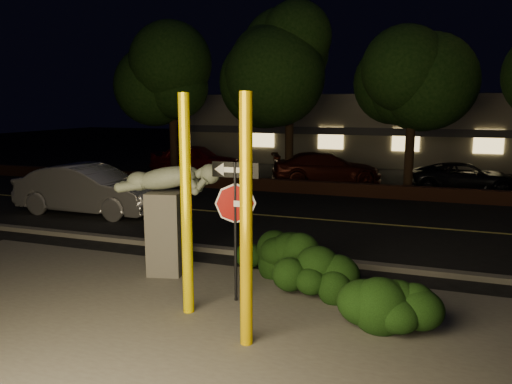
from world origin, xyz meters
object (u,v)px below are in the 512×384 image
silver_sedan (89,189)px  parked_car_dark (466,177)px  yellow_pole_right (246,223)px  sculpture (167,207)px  parked_car_red (195,159)px  parked_car_darkred (326,168)px  yellow_pole_left (186,207)px  signpost (235,204)px

silver_sedan → parked_car_dark: 14.32m
yellow_pole_right → sculpture: (-2.60, 2.36, -0.40)m
sculpture → parked_car_red: (-6.09, 13.60, -0.67)m
parked_car_darkred → parked_car_dark: parked_car_darkred is taller
sculpture → silver_sedan: (-5.23, 4.27, -0.64)m
yellow_pole_right → parked_car_darkred: 15.25m
yellow_pole_right → parked_car_dark: yellow_pole_right is taller
yellow_pole_left → sculpture: yellow_pole_left is taller
signpost → sculpture: size_ratio=1.08×
yellow_pole_left → parked_car_dark: (5.09, 14.28, -1.26)m
silver_sedan → parked_car_red: bearing=4.7°
yellow_pole_left → yellow_pole_right: size_ratio=1.00×
yellow_pole_left → signpost: bearing=51.0°
signpost → parked_car_red: size_ratio=0.57×
signpost → silver_sedan: size_ratio=0.52×
silver_sedan → parked_car_dark: silver_sedan is taller
yellow_pole_right → sculpture: 3.53m
yellow_pole_right → parked_car_red: (-8.69, 15.96, -1.07)m
yellow_pole_right → parked_car_red: bearing=118.6°
signpost → sculpture: bearing=153.9°
yellow_pole_right → silver_sedan: bearing=139.8°
signpost → sculpture: 2.10m
yellow_pole_right → sculpture: size_ratio=1.58×
parked_car_red → parked_car_dark: parked_car_red is taller
parked_car_red → parked_car_darkred: parked_car_red is taller
silver_sedan → parked_car_red: size_ratio=1.08×
sculpture → parked_car_red: bearing=101.6°
signpost → parked_car_darkred: 13.73m
yellow_pole_left → parked_car_red: size_ratio=0.83×
yellow_pole_right → parked_car_dark: size_ratio=0.88×
silver_sedan → parked_car_darkred: 10.33m
sculpture → yellow_pole_left: bearing=-64.2°
parked_car_red → parked_car_darkred: (6.78, -0.87, -0.06)m
yellow_pole_left → parked_car_dark: size_ratio=0.88×
parked_car_darkred → signpost: bearing=164.1°
yellow_pole_left → silver_sedan: size_ratio=0.77×
yellow_pole_left → parked_car_red: (-7.37, 15.22, -1.08)m
parked_car_red → parked_car_darkred: size_ratio=0.92×
signpost → parked_car_red: (-7.94, 14.51, -1.03)m
yellow_pole_left → parked_car_dark: bearing=70.4°
parked_car_dark → sculpture: bearing=150.3°
yellow_pole_left → sculpture: size_ratio=1.58×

